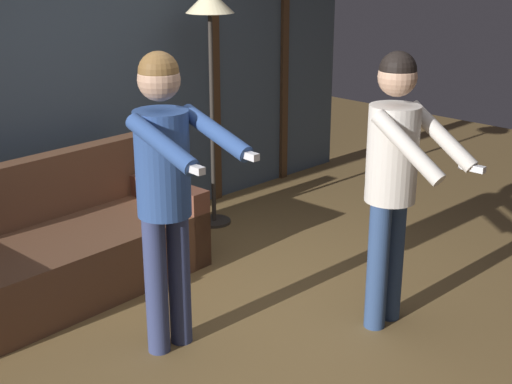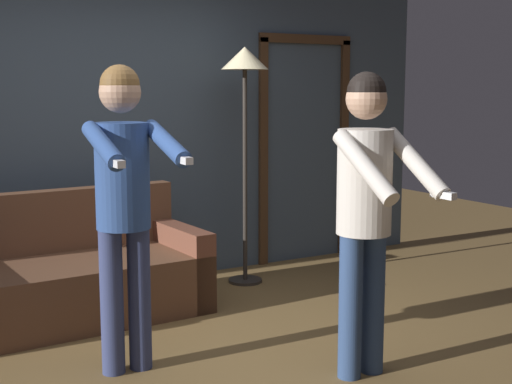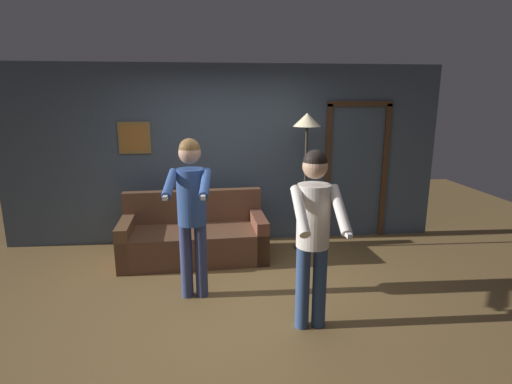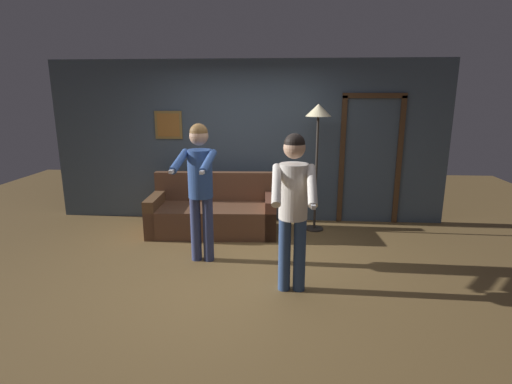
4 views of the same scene
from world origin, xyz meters
name	(u,v)px [view 1 (image 1 of 4)]	position (x,y,z in m)	size (l,w,h in m)	color
ground_plane	(237,329)	(0.00, 0.00, 0.00)	(12.00, 12.00, 0.00)	olive
back_wall_assembly	(58,80)	(0.02, 1.93, 1.30)	(6.40, 0.10, 2.60)	#445466
couch	(62,252)	(-0.46, 1.24, 0.28)	(1.94, 0.94, 0.87)	brown
torchiere_lamp	(210,25)	(1.10, 1.44, 1.65)	(0.38, 0.38, 1.93)	#332D28
person_standing_left	(165,177)	(-0.41, 0.12, 1.05)	(0.46, 0.73, 1.73)	navy
person_standing_right	(394,167)	(0.71, -0.59, 1.02)	(0.43, 0.64, 1.69)	navy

